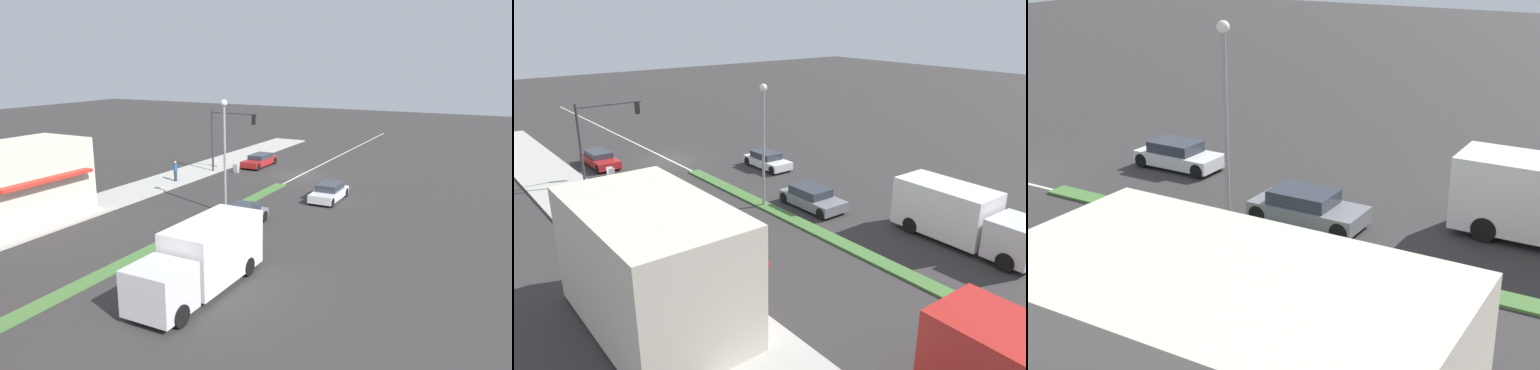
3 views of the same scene
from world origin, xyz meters
The scene contains 4 objects.
ground_plane centered at (0.00, 18.00, 0.00)m, with size 160.00×160.00×0.00m, color #333030.
street_lamp centered at (0.00, 12.72, 4.78)m, with size 0.44×0.44×7.37m.
suv_grey centered at (-2.20, 14.70, 0.62)m, with size 1.91×4.22×1.27m.
van_white centered at (-5.00, 6.52, 0.60)m, with size 1.75×3.98×1.23m.
Camera 3 is at (19.13, 26.25, 10.18)m, focal length 50.00 mm.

